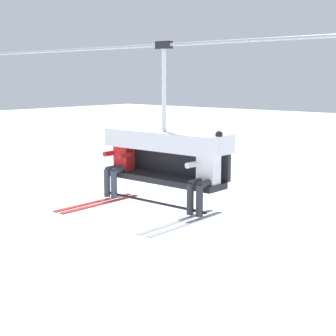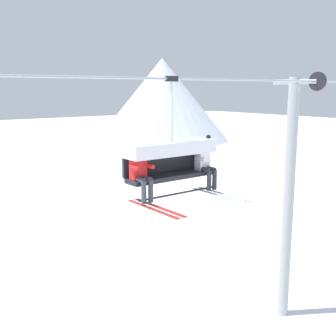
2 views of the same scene
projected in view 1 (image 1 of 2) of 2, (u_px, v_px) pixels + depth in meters
The scene contains 4 objects.
lift_cable at pixel (64, 50), 9.86m from camera, with size 18.14×0.05×0.05m.
chairlift_chair at pixel (167, 148), 8.58m from camera, with size 2.28×0.74×2.60m.
skier_red at pixel (119, 162), 9.06m from camera, with size 0.46×1.70×1.23m.
skier_white at pixel (204, 173), 7.87m from camera, with size 0.48×1.70×1.34m.
Camera 1 is at (7.46, -7.17, 7.39)m, focal length 55.00 mm.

